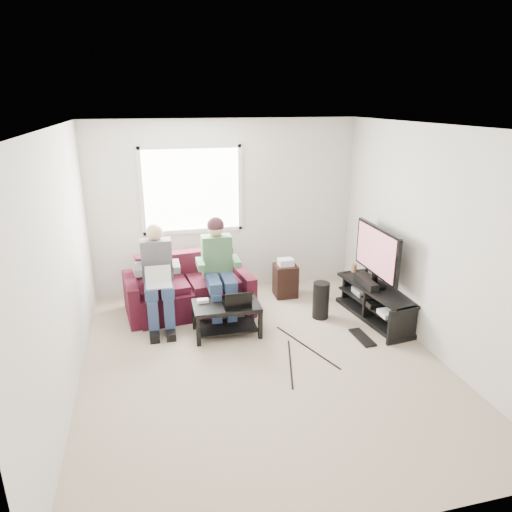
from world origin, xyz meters
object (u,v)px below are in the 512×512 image
at_px(coffee_table, 226,312).
at_px(subwoofer, 321,300).
at_px(end_table, 285,279).
at_px(tv, 377,253).
at_px(tv_stand, 376,305).
at_px(sofa, 188,291).

distance_m(coffee_table, subwoofer, 1.34).
bearing_deg(end_table, tv, -44.22).
height_order(coffee_table, tv_stand, tv_stand).
height_order(sofa, tv, tv).
distance_m(sofa, end_table, 1.50).
height_order(tv, end_table, tv).
relative_size(sofa, subwoofer, 3.51).
relative_size(coffee_table, tv, 0.77).
height_order(sofa, end_table, sofa).
xyz_separation_m(tv_stand, subwoofer, (-0.72, 0.22, 0.05)).
distance_m(sofa, subwoofer, 1.85).
bearing_deg(end_table, tv_stand, -47.04).
distance_m(tv_stand, end_table, 1.42).
xyz_separation_m(tv, subwoofer, (-0.71, 0.12, -0.66)).
relative_size(tv, end_table, 1.85).
bearing_deg(tv_stand, subwoofer, 163.22).
xyz_separation_m(tv, end_table, (-0.97, 0.94, -0.65)).
height_order(sofa, coffee_table, sofa).
relative_size(tv_stand, subwoofer, 2.81).
relative_size(sofa, end_table, 3.02).
bearing_deg(tv_stand, end_table, 132.96).
distance_m(coffee_table, tv, 2.14).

